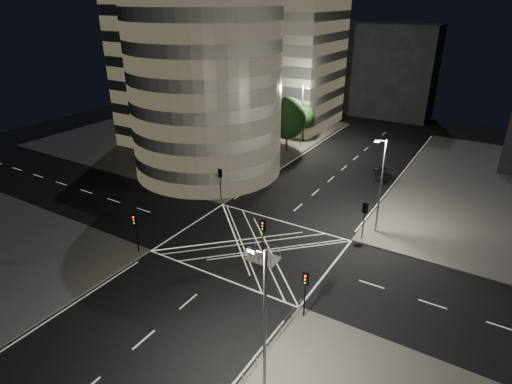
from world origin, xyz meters
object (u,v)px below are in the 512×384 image
Objects in this scene: traffic_signal_fl at (220,179)px; street_lamp_right_near at (264,318)px; central_island at (263,258)px; sedan at (380,172)px; traffic_signal_nr at (305,286)px; traffic_signal_island at (263,232)px; street_lamp_right_far at (381,184)px; traffic_signal_fr at (365,214)px; street_lamp_left_near at (240,145)px; street_lamp_left_far at (302,114)px; traffic_signal_nl at (136,226)px.

traffic_signal_fl is 27.79m from street_lamp_right_near.
sedan reaches higher than central_island.
traffic_signal_nr is 1.00× the size of traffic_signal_island.
traffic_signal_fl is 18.55m from street_lamp_right_far.
street_lamp_right_far reaches higher than traffic_signal_fl.
traffic_signal_fr and traffic_signal_nr have the same top height.
central_island is 0.75× the size of traffic_signal_nr.
traffic_signal_fr is 3.48m from street_lamp_right_far.
traffic_signal_fr is at bearing 91.75° from street_lamp_right_near.
traffic_signal_nr is at bearing -92.30° from street_lamp_right_far.
traffic_signal_island is 0.40× the size of street_lamp_right_far.
street_lamp_left_near reaches higher than traffic_signal_fl.
traffic_signal_fl is 0.40× the size of street_lamp_right_far.
street_lamp_left_far and street_lamp_right_near have the same top height.
traffic_signal_fr is at bearing 50.67° from traffic_signal_island.
traffic_signal_fl is 1.00× the size of traffic_signal_island.
sedan is at bearing 51.09° from traffic_signal_fl.
central_island is 0.75× the size of traffic_signal_nl.
street_lamp_right_far and street_lamp_right_near have the same top height.
street_lamp_right_near is at bearing -59.25° from traffic_signal_island.
street_lamp_right_near reaches higher than traffic_signal_island.
traffic_signal_island is 26.20m from sedan.
traffic_signal_fl is 22.24m from traffic_signal_nr.
street_lamp_right_near is 38.90m from sedan.
traffic_signal_fr is (17.60, 13.60, 0.00)m from traffic_signal_nl.
street_lamp_left_near is 2.45× the size of sedan.
street_lamp_left_near is 1.00× the size of street_lamp_right_far.
traffic_signal_nr is 8.62m from traffic_signal_island.
traffic_signal_fl is 0.98× the size of sedan.
street_lamp_right_far is (0.64, 15.80, 2.63)m from traffic_signal_nr.
traffic_signal_nr is (17.60, 0.00, 0.00)m from traffic_signal_nl.
street_lamp_left_near reaches higher than sedan.
street_lamp_left_far reaches higher than traffic_signal_nr.
street_lamp_left_far is at bearing 109.95° from traffic_signal_island.
street_lamp_right_far is at bearing -9.03° from street_lamp_left_near.
street_lamp_right_far is 16.63m from sedan.
traffic_signal_nr reaches higher than central_island.
central_island is 11.10m from traffic_signal_fr.
street_lamp_left_near and street_lamp_right_far have the same top height.
traffic_signal_fr is at bearing 90.00° from traffic_signal_nr.
street_lamp_left_near is (-0.64, 5.20, 2.63)m from traffic_signal_fl.
traffic_signal_nl is (0.00, -13.60, 0.00)m from traffic_signal_fl.
central_island is at bearing -129.33° from traffic_signal_fr.
traffic_signal_nl and traffic_signal_island have the same top height.
traffic_signal_nr is 0.40× the size of street_lamp_left_near.
traffic_signal_fr is 0.40× the size of street_lamp_right_near.
street_lamp_right_near reaches higher than traffic_signal_nl.
street_lamp_left_far is 47.88m from street_lamp_right_near.
street_lamp_right_far is at bearing 73.89° from traffic_signal_fr.
street_lamp_left_near is at bearing 125.97° from street_lamp_right_near.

